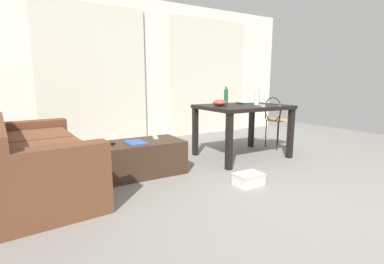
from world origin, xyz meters
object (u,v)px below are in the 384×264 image
(bowl, at_px, (220,103))
(magazine, at_px, (136,143))
(tv_remote_on_table, at_px, (262,106))
(wire_chair, at_px, (276,116))
(scissors, at_px, (280,105))
(shoebox, at_px, (248,179))
(craft_table, at_px, (243,112))
(bottle_far, at_px, (257,97))
(coffee_table, at_px, (141,158))
(bottle_near, at_px, (226,97))
(couch, at_px, (34,162))
(book_stack, at_px, (245,103))
(tv_remote_secondary, at_px, (109,143))
(tv_remote_primary, at_px, (155,137))

(bowl, distance_m, magazine, 1.34)
(tv_remote_on_table, bearing_deg, wire_chair, 51.06)
(scissors, height_order, shoebox, scissors)
(craft_table, height_order, bottle_far, bottle_far)
(bottle_far, distance_m, magazine, 1.86)
(craft_table, height_order, shoebox, craft_table)
(craft_table, distance_m, bowl, 0.40)
(wire_chair, relative_size, bowl, 4.40)
(coffee_table, bearing_deg, bottle_near, 8.27)
(couch, relative_size, book_stack, 7.53)
(bottle_far, bearing_deg, tv_remote_secondary, 175.84)
(craft_table, xyz_separation_m, bowl, (-0.36, 0.06, 0.14))
(coffee_table, bearing_deg, tv_remote_secondary, 169.95)
(wire_chair, relative_size, magazine, 3.01)
(couch, relative_size, bottle_near, 7.54)
(couch, height_order, shoebox, couch)
(couch, height_order, wire_chair, wire_chair)
(couch, distance_m, book_stack, 2.89)
(couch, bearing_deg, tv_remote_on_table, -7.23)
(shoebox, bearing_deg, tv_remote_on_table, 39.85)
(book_stack, bearing_deg, wire_chair, -2.97)
(bottle_near, distance_m, tv_remote_primary, 1.26)
(couch, xyz_separation_m, tv_remote_secondary, (0.75, 0.01, 0.11))
(bottle_far, bearing_deg, bottle_near, 138.83)
(coffee_table, relative_size, book_stack, 3.71)
(magazine, distance_m, shoebox, 1.32)
(magazine, bearing_deg, tv_remote_primary, 24.32)
(coffee_table, height_order, tv_remote_primary, tv_remote_primary)
(magazine, bearing_deg, tv_remote_on_table, -12.59)
(bottle_near, height_order, tv_remote_on_table, bottle_near)
(tv_remote_secondary, bearing_deg, shoebox, -59.72)
(bottle_far, distance_m, bowl, 0.56)
(couch, bearing_deg, bottle_near, 3.46)
(bottle_far, bearing_deg, tv_remote_primary, 172.39)
(wire_chair, height_order, bottle_near, bottle_near)
(wire_chair, relative_size, scissors, 7.83)
(scissors, distance_m, tv_remote_primary, 1.81)
(bottle_near, bearing_deg, craft_table, -50.49)
(bottle_far, bearing_deg, magazine, 179.15)
(coffee_table, xyz_separation_m, craft_table, (1.55, 0.01, 0.46))
(tv_remote_on_table, bearing_deg, tv_remote_secondary, -169.56)
(book_stack, distance_m, tv_remote_secondary, 2.13)
(coffee_table, height_order, bowl, bowl)
(wire_chair, relative_size, tv_remote_on_table, 5.75)
(scissors, height_order, tv_remote_secondary, scissors)
(tv_remote_primary, bearing_deg, wire_chair, 15.40)
(bottle_near, bearing_deg, tv_remote_secondary, -175.48)
(coffee_table, bearing_deg, bottle_far, -2.91)
(bowl, xyz_separation_m, scissors, (0.76, -0.39, -0.04))
(bowl, height_order, book_stack, bowl)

